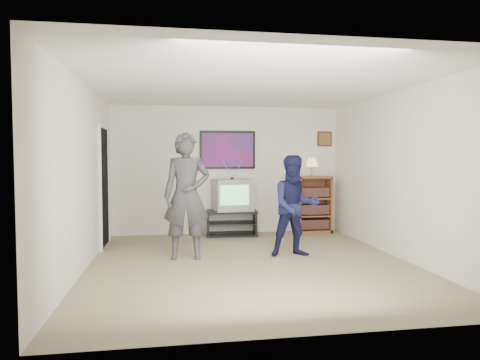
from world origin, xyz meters
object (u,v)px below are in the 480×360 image
object	(u,v)px
media_stand	(232,223)
person_tall	(187,196)
bookshelf	(313,204)
person_short	(295,206)
crt_television	(232,195)

from	to	relation	value
media_stand	person_tall	size ratio (longest dim) A/B	0.54
media_stand	bookshelf	world-z (taller)	bookshelf
media_stand	person_short	world-z (taller)	person_short
person_short	media_stand	bearing A→B (deg)	111.58
crt_television	bookshelf	xyz separation A→B (m)	(1.64, 0.05, -0.22)
crt_television	person_tall	bearing A→B (deg)	-124.99
crt_television	bookshelf	world-z (taller)	bookshelf
person_short	bookshelf	bearing A→B (deg)	64.77
crt_television	person_short	bearing A→B (deg)	-76.76
crt_television	bookshelf	distance (m)	1.66
bookshelf	person_short	world-z (taller)	person_short
media_stand	person_short	bearing A→B (deg)	-64.20
crt_television	person_short	xyz separation A→B (m)	(0.69, -1.88, -0.02)
bookshelf	media_stand	bearing A→B (deg)	-178.27
media_stand	person_short	xyz separation A→B (m)	(0.71, -1.88, 0.53)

